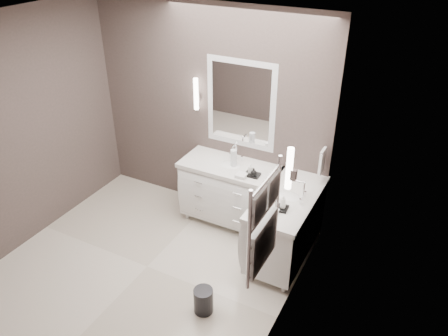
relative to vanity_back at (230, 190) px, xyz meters
The scene contains 21 objects.
floor 1.39m from the vanity_back, 110.17° to the right, with size 3.20×3.00×0.01m, color beige.
ceiling 2.57m from the vanity_back, 110.17° to the right, with size 3.20×3.00×0.01m, color white.
wall_back 1.01m from the vanity_back, 148.11° to the left, with size 3.20×0.01×2.70m, color #483C3A.
wall_front 2.90m from the vanity_back, 99.36° to the right, with size 3.20×0.01×2.70m, color #483C3A.
wall_left 2.54m from the vanity_back, 149.20° to the right, with size 0.01×3.00×2.70m, color #483C3A.
wall_right 1.89m from the vanity_back, 46.69° to the right, with size 0.01×3.00×2.70m, color #483C3A.
vanity_back is the anchor object (origin of this frame).
vanity_right 0.93m from the vanity_back, 20.38° to the right, with size 0.59×1.24×0.97m.
mirror_back 1.10m from the vanity_back, 90.00° to the left, with size 0.90×0.02×1.10m.
mirror_right 1.62m from the vanity_back, 20.48° to the right, with size 0.02×0.90×1.10m.
sconce_back 1.27m from the vanity_back, 160.98° to the left, with size 0.06×0.06×0.40m.
sconce_right 1.84m from the vanity_back, 43.07° to the right, with size 0.06×0.06×0.40m.
towel_bar_corner 1.26m from the vanity_back, ahead, with size 0.03×0.22×0.30m.
towel_ladder 2.16m from the vanity_back, 55.90° to the right, with size 0.06×0.58×0.90m.
waste_bin 1.59m from the vanity_back, 73.12° to the right, with size 0.20×0.20×0.28m, color black.
amenity_tray_back 0.52m from the vanity_back, 17.75° to the right, with size 0.18×0.13×0.03m, color black.
amenity_tray_right 1.14m from the vanity_back, 33.02° to the right, with size 0.11×0.14×0.02m, color black.
water_bottle 0.48m from the vanity_back, 14.14° to the right, with size 0.08×0.08×0.22m, color silver.
soap_bottle_a 0.56m from the vanity_back, 16.03° to the right, with size 0.05×0.05×0.12m, color white.
soap_bottle_b 0.59m from the vanity_back, 20.53° to the right, with size 0.07×0.07×0.09m, color black.
soap_bottle_c 1.18m from the vanity_back, 33.02° to the right, with size 0.06×0.06×0.16m, color white.
Camera 1 is at (2.53, -2.95, 3.50)m, focal length 35.00 mm.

